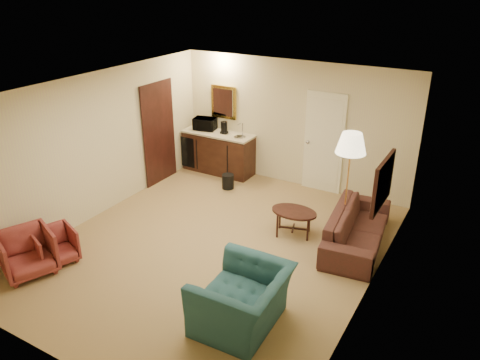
# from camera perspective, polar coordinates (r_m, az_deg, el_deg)

# --- Properties ---
(ground) EXTENTS (6.00, 6.00, 0.00)m
(ground) POSITION_cam_1_polar(r_m,az_deg,el_deg) (7.81, -3.06, -8.05)
(ground) COLOR #9C864F
(ground) RESTS_ON ground
(room_walls) EXTENTS (5.02, 6.01, 2.61)m
(room_walls) POSITION_cam_1_polar(r_m,az_deg,el_deg) (7.72, -0.83, 5.69)
(room_walls) COLOR beige
(room_walls) RESTS_ON ground
(wetbar_cabinet) EXTENTS (1.64, 0.58, 0.92)m
(wetbar_cabinet) POSITION_cam_1_polar(r_m,az_deg,el_deg) (10.47, -2.64, 3.38)
(wetbar_cabinet) COLOR #381E12
(wetbar_cabinet) RESTS_ON ground
(sofa) EXTENTS (0.84, 2.13, 0.81)m
(sofa) POSITION_cam_1_polar(r_m,az_deg,el_deg) (7.90, 14.17, -5.02)
(sofa) COLOR black
(sofa) RESTS_ON ground
(teal_armchair) EXTENTS (0.81, 1.21, 1.03)m
(teal_armchair) POSITION_cam_1_polar(r_m,az_deg,el_deg) (5.97, 0.26, -13.37)
(teal_armchair) COLOR #1F4C4F
(teal_armchair) RESTS_ON ground
(rose_chair_near) EXTENTS (0.90, 0.93, 0.74)m
(rose_chair_near) POSITION_cam_1_polar(r_m,az_deg,el_deg) (7.67, -24.55, -7.86)
(rose_chair_near) COLOR brown
(rose_chair_near) RESTS_ON ground
(rose_chair_far) EXTENTS (0.73, 0.75, 0.61)m
(rose_chair_far) POSITION_cam_1_polar(r_m,az_deg,el_deg) (7.81, -21.64, -7.30)
(rose_chair_far) COLOR brown
(rose_chair_far) RESTS_ON ground
(coffee_table) EXTENTS (0.91, 0.75, 0.45)m
(coffee_table) POSITION_cam_1_polar(r_m,az_deg,el_deg) (8.07, 6.54, -5.18)
(coffee_table) COLOR black
(coffee_table) RESTS_ON ground
(floor_lamp) EXTENTS (0.56, 0.56, 1.85)m
(floor_lamp) POSITION_cam_1_polar(r_m,az_deg,el_deg) (7.88, 12.91, -0.73)
(floor_lamp) COLOR gold
(floor_lamp) RESTS_ON ground
(waste_bin) EXTENTS (0.25, 0.25, 0.31)m
(waste_bin) POSITION_cam_1_polar(r_m,az_deg,el_deg) (9.74, -1.49, -0.17)
(waste_bin) COLOR black
(waste_bin) RESTS_ON ground
(microwave) EXTENTS (0.53, 0.36, 0.33)m
(microwave) POSITION_cam_1_polar(r_m,az_deg,el_deg) (10.51, -4.31, 7.00)
(microwave) COLOR black
(microwave) RESTS_ON wetbar_cabinet
(coffee_maker) EXTENTS (0.14, 0.14, 0.27)m
(coffee_maker) POSITION_cam_1_polar(r_m,az_deg,el_deg) (10.23, -1.96, 6.40)
(coffee_maker) COLOR black
(coffee_maker) RESTS_ON wetbar_cabinet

